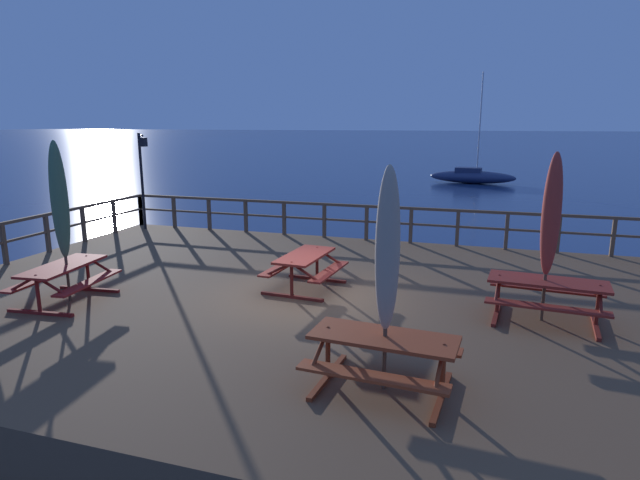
{
  "coord_description": "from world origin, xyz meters",
  "views": [
    {
      "loc": [
        3.42,
        -9.94,
        4.27
      ],
      "look_at": [
        0.0,
        0.86,
        1.75
      ],
      "focal_mm": 29.6,
      "sensor_mm": 36.0,
      "label": 1
    }
  ],
  "objects": [
    {
      "name": "patio_umbrella_tall_back_right",
      "position": [
        4.53,
        -0.06,
        2.69
      ],
      "size": [
        0.32,
        0.32,
        3.05
      ],
      "color": "#4C3828",
      "rests_on": "wooden_deck"
    },
    {
      "name": "sailboat_distant",
      "position": [
        2.39,
        29.69,
        0.51
      ],
      "size": [
        6.12,
        2.16,
        7.72
      ],
      "color": "navy",
      "rests_on": "ground"
    },
    {
      "name": "lamp_post_hooked",
      "position": [
        -7.4,
        4.89,
        2.86
      ],
      "size": [
        0.56,
        0.51,
        3.2
      ],
      "color": "black",
      "rests_on": "wooden_deck"
    },
    {
      "name": "picnic_table_front_right",
      "position": [
        4.58,
        -0.07,
        1.31
      ],
      "size": [
        2.14,
        1.58,
        0.78
      ],
      "color": "maroon",
      "rests_on": "wooden_deck"
    },
    {
      "name": "wooden_deck",
      "position": [
        0.0,
        0.0,
        0.37
      ],
      "size": [
        16.5,
        11.45,
        0.75
      ],
      "primitive_type": "cube",
      "color": "brown",
      "rests_on": "ground"
    },
    {
      "name": "patio_umbrella_tall_back_left",
      "position": [
        -4.47,
        -1.79,
        2.79
      ],
      "size": [
        0.32,
        0.32,
        3.21
      ],
      "color": "#4C3828",
      "rests_on": "wooden_deck"
    },
    {
      "name": "picnic_table_mid_right",
      "position": [
        -0.2,
        0.42,
        1.3
      ],
      "size": [
        1.53,
        1.84,
        0.78
      ],
      "color": "maroon",
      "rests_on": "wooden_deck"
    },
    {
      "name": "railing_side_left",
      "position": [
        -8.1,
        -0.0,
        1.48
      ],
      "size": [
        0.1,
        11.25,
        1.09
      ],
      "color": "brown",
      "rests_on": "wooden_deck"
    },
    {
      "name": "picnic_table_back_right",
      "position": [
        2.25,
        -3.45,
        1.31
      ],
      "size": [
        2.03,
        1.53,
        0.78
      ],
      "color": "#993819",
      "rests_on": "wooden_deck"
    },
    {
      "name": "picnic_table_front_left",
      "position": [
        -4.51,
        -1.85,
        1.31
      ],
      "size": [
        1.57,
        1.97,
        0.78
      ],
      "color": "maroon",
      "rests_on": "wooden_deck"
    },
    {
      "name": "railing_waterside_far",
      "position": [
        -0.0,
        5.57,
        1.48
      ],
      "size": [
        16.3,
        0.1,
        1.09
      ],
      "color": "brown",
      "rests_on": "wooden_deck"
    },
    {
      "name": "ground_plane",
      "position": [
        0.0,
        0.0,
        0.0
      ],
      "size": [
        600.0,
        600.0,
        0.0
      ],
      "primitive_type": "plane",
      "color": "navy"
    },
    {
      "name": "patio_umbrella_short_front",
      "position": [
        2.27,
        -3.44,
        2.67
      ],
      "size": [
        0.32,
        0.32,
        3.02
      ],
      "color": "#4C3828",
      "rests_on": "wooden_deck"
    }
  ]
}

